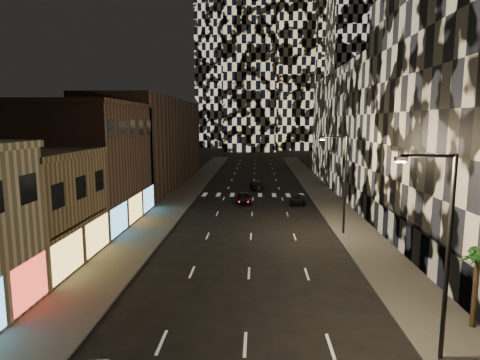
# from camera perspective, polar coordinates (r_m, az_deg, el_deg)

# --- Properties ---
(sidewalk_left) EXTENTS (4.00, 120.00, 0.15)m
(sidewalk_left) POSITION_cam_1_polar(r_m,az_deg,el_deg) (58.51, -7.96, -1.97)
(sidewalk_left) COLOR #47443F
(sidewalk_left) RESTS_ON ground
(sidewalk_right) EXTENTS (4.00, 120.00, 0.15)m
(sidewalk_right) POSITION_cam_1_polar(r_m,az_deg,el_deg) (58.34, 11.76, -2.09)
(sidewalk_right) COLOR #47443F
(sidewalk_right) RESTS_ON ground
(curb_left) EXTENTS (0.20, 120.00, 0.15)m
(curb_left) POSITION_cam_1_polar(r_m,az_deg,el_deg) (58.17, -5.93, -1.99)
(curb_left) COLOR #4C4C47
(curb_left) RESTS_ON ground
(curb_right) EXTENTS (0.20, 120.00, 0.15)m
(curb_right) POSITION_cam_1_polar(r_m,az_deg,el_deg) (58.04, 9.71, -2.09)
(curb_right) COLOR #4C4C47
(curb_right) RESTS_ON ground
(retail_tan) EXTENTS (10.00, 10.00, 8.00)m
(retail_tan) POSITION_cam_1_polar(r_m,az_deg,el_deg) (33.33, -29.39, -3.91)
(retail_tan) COLOR #786448
(retail_tan) RESTS_ON ground
(retail_brown) EXTENTS (10.00, 15.00, 12.00)m
(retail_brown) POSITION_cam_1_polar(r_m,az_deg,el_deg) (44.00, -21.05, 1.97)
(retail_brown) COLOR #4E382C
(retail_brown) RESTS_ON ground
(retail_filler_left) EXTENTS (10.00, 40.00, 14.00)m
(retail_filler_left) POSITION_cam_1_polar(r_m,az_deg,el_deg) (68.97, -12.34, 5.27)
(retail_filler_left) COLOR #4E382C
(retail_filler_left) RESTS_ON ground
(midrise_base) EXTENTS (0.60, 25.00, 3.00)m
(midrise_base) POSITION_cam_1_polar(r_m,az_deg,el_deg) (34.46, 22.54, -7.37)
(midrise_base) COLOR #383838
(midrise_base) RESTS_ON ground
(midrise_filler_right) EXTENTS (16.00, 40.00, 18.00)m
(midrise_filler_right) POSITION_cam_1_polar(r_m,az_deg,el_deg) (66.56, 19.59, 6.60)
(midrise_filler_right) COLOR #232326
(midrise_filler_right) RESTS_ON ground
(tower_right_mid) EXTENTS (20.00, 20.00, 100.00)m
(tower_right_mid) POSITION_cam_1_polar(r_m,az_deg,el_deg) (151.04, 16.93, 23.16)
(tower_right_mid) COLOR black
(tower_right_mid) RESTS_ON ground
(tower_center_low) EXTENTS (18.00, 18.00, 95.00)m
(tower_center_low) POSITION_cam_1_polar(r_m,az_deg,el_deg) (151.25, 1.51, 22.50)
(tower_center_low) COLOR black
(tower_center_low) RESTS_ON ground
(streetlight_near) EXTENTS (2.55, 0.25, 9.00)m
(streetlight_near) POSITION_cam_1_polar(r_m,az_deg,el_deg) (19.08, 26.92, -8.08)
(streetlight_near) COLOR black
(streetlight_near) RESTS_ON sidewalk_right
(streetlight_far) EXTENTS (2.55, 0.25, 9.00)m
(streetlight_far) POSITION_cam_1_polar(r_m,az_deg,el_deg) (37.80, 14.39, 0.32)
(streetlight_far) COLOR black
(streetlight_far) RESTS_ON sidewalk_right
(car_dark_midlane) EXTENTS (2.25, 4.52, 1.48)m
(car_dark_midlane) POSITION_cam_1_polar(r_m,az_deg,el_deg) (51.47, 0.60, -2.55)
(car_dark_midlane) COLOR black
(car_dark_midlane) RESTS_ON ground
(car_dark_oncoming) EXTENTS (2.23, 4.64, 1.30)m
(car_dark_oncoming) POSITION_cam_1_polar(r_m,az_deg,el_deg) (62.86, 2.39, -0.65)
(car_dark_oncoming) COLOR black
(car_dark_oncoming) RESTS_ON ground
(car_dark_rightlane) EXTENTS (2.35, 4.29, 1.14)m
(car_dark_rightlane) POSITION_cam_1_polar(r_m,az_deg,el_deg) (51.85, 8.22, -2.74)
(car_dark_rightlane) COLOR black
(car_dark_rightlane) RESTS_ON ground
(palm_tree) EXTENTS (2.10, 2.05, 4.11)m
(palm_tree) POSITION_cam_1_polar(r_m,az_deg,el_deg) (23.44, 30.72, -10.00)
(palm_tree) COLOR #47331E
(palm_tree) RESTS_ON sidewalk_right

